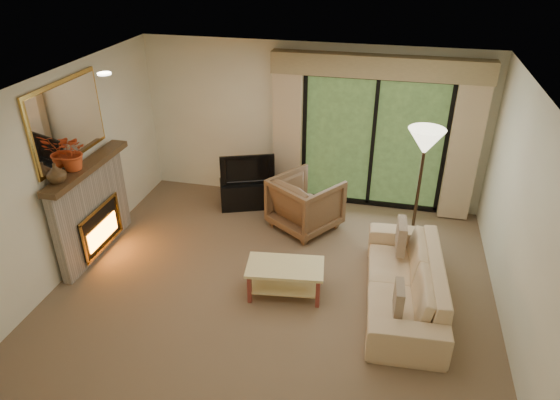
% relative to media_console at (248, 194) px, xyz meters
% --- Properties ---
extents(floor, '(5.50, 5.50, 0.00)m').
position_rel_media_console_xyz_m(floor, '(0.93, -1.95, -0.22)').
color(floor, '#786047').
rests_on(floor, ground).
extents(ceiling, '(5.50, 5.50, 0.00)m').
position_rel_media_console_xyz_m(ceiling, '(0.93, -1.95, 2.38)').
color(ceiling, silver).
rests_on(ceiling, ground).
extents(wall_back, '(5.00, 0.00, 5.00)m').
position_rel_media_console_xyz_m(wall_back, '(0.93, 0.55, 1.08)').
color(wall_back, '#EBE5C7').
rests_on(wall_back, ground).
extents(wall_front, '(5.00, 0.00, 5.00)m').
position_rel_media_console_xyz_m(wall_front, '(0.93, -4.45, 1.08)').
color(wall_front, '#EBE5C7').
rests_on(wall_front, ground).
extents(wall_left, '(0.00, 5.00, 5.00)m').
position_rel_media_console_xyz_m(wall_left, '(-1.82, -1.95, 1.08)').
color(wall_left, '#EBE5C7').
rests_on(wall_left, ground).
extents(wall_right, '(0.00, 5.00, 5.00)m').
position_rel_media_console_xyz_m(wall_right, '(3.68, -1.95, 1.08)').
color(wall_right, '#EBE5C7').
rests_on(wall_right, ground).
extents(fireplace, '(0.24, 1.70, 1.37)m').
position_rel_media_console_xyz_m(fireplace, '(-1.70, -1.75, 0.46)').
color(fireplace, gray).
rests_on(fireplace, floor).
extents(mirror, '(0.07, 1.45, 1.02)m').
position_rel_media_console_xyz_m(mirror, '(-1.79, -1.75, 1.73)').
color(mirror, gold).
rests_on(mirror, wall_left).
extents(sliding_door, '(2.26, 0.10, 2.16)m').
position_rel_media_console_xyz_m(sliding_door, '(1.93, 0.50, 0.88)').
color(sliding_door, black).
rests_on(sliding_door, floor).
extents(curtain_left, '(0.45, 0.18, 2.35)m').
position_rel_media_console_xyz_m(curtain_left, '(0.58, 0.39, 0.98)').
color(curtain_left, tan).
rests_on(curtain_left, floor).
extents(curtain_right, '(0.45, 0.18, 2.35)m').
position_rel_media_console_xyz_m(curtain_right, '(3.28, 0.39, 0.98)').
color(curtain_right, tan).
rests_on(curtain_right, floor).
extents(cornice, '(3.20, 0.24, 0.32)m').
position_rel_media_console_xyz_m(cornice, '(1.93, 0.41, 2.10)').
color(cornice, '#968159').
rests_on(cornice, wall_back).
extents(media_console, '(0.98, 0.70, 0.45)m').
position_rel_media_console_xyz_m(media_console, '(0.00, 0.00, 0.00)').
color(media_console, black).
rests_on(media_console, floor).
extents(tv, '(0.85, 0.42, 0.50)m').
position_rel_media_console_xyz_m(tv, '(0.00, 0.00, 0.47)').
color(tv, black).
rests_on(tv, media_console).
extents(armchair, '(1.24, 1.25, 0.83)m').
position_rel_media_console_xyz_m(armchair, '(1.04, -0.44, 0.19)').
color(armchair, brown).
rests_on(armchair, floor).
extents(sofa, '(0.99, 2.26, 0.64)m').
position_rel_media_console_xyz_m(sofa, '(2.54, -1.90, 0.10)').
color(sofa, '#D1B186').
rests_on(sofa, floor).
extents(pillow_near, '(0.11, 0.35, 0.35)m').
position_rel_media_console_xyz_m(pillow_near, '(2.46, -2.54, 0.31)').
color(pillow_near, brown).
rests_on(pillow_near, sofa).
extents(pillow_far, '(0.13, 0.42, 0.41)m').
position_rel_media_console_xyz_m(pillow_far, '(2.46, -1.27, 0.33)').
color(pillow_far, brown).
rests_on(pillow_far, sofa).
extents(coffee_table, '(1.01, 0.64, 0.43)m').
position_rel_media_console_xyz_m(coffee_table, '(1.10, -2.08, -0.01)').
color(coffee_table, '#F1D48C').
rests_on(coffee_table, floor).
extents(floor_lamp, '(0.59, 0.59, 1.82)m').
position_rel_media_console_xyz_m(floor_lamp, '(2.64, -0.65, 0.69)').
color(floor_lamp, '#FFF5C8').
rests_on(floor_lamp, floor).
extents(vase, '(0.30, 0.30, 0.25)m').
position_rel_media_console_xyz_m(vase, '(-1.68, -2.31, 1.27)').
color(vase, '#48331D').
rests_on(vase, fireplace).
extents(branches, '(0.43, 0.38, 0.48)m').
position_rel_media_console_xyz_m(branches, '(-1.68, -1.93, 1.39)').
color(branches, '#D04A1F').
rests_on(branches, fireplace).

